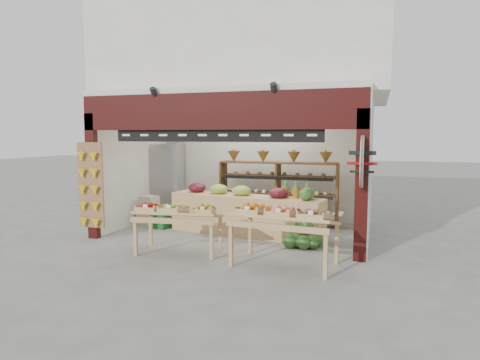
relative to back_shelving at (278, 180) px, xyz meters
name	(u,v)px	position (x,y,z in m)	size (l,w,h in m)	color
ground	(231,236)	(-0.68, -1.56, -1.09)	(60.00, 60.00, 0.00)	slate
shop_structure	(252,65)	(-0.68, 0.06, 2.83)	(6.36, 5.12, 5.40)	white
banana_board	(90,187)	(-3.41, -2.73, 0.02)	(0.60, 0.15, 1.80)	#8D6140
gift_sign	(362,162)	(2.07, -2.70, 0.66)	(0.04, 0.93, 0.92)	#A6D1B5
back_shelving	(278,180)	(0.00, 0.00, 0.00)	(2.92, 0.48, 1.81)	brown
refrigerator	(168,180)	(-3.08, 0.12, -0.11)	(0.76, 0.76, 1.96)	#ACAEB3
cardboard_stack	(156,215)	(-2.80, -1.06, -0.83)	(1.11, 0.80, 0.71)	silver
mid_counter	(245,213)	(-0.45, -1.31, -0.61)	(3.56, 1.25, 1.09)	tan
display_table_left	(174,212)	(-1.30, -3.07, -0.33)	(1.65, 1.07, 0.99)	tan
display_table_right	(285,216)	(0.86, -3.29, -0.24)	(1.80, 1.13, 1.08)	tan
watermelon_pile	(303,237)	(0.96, -1.95, -0.90)	(0.76, 0.71, 0.54)	#1F4C19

